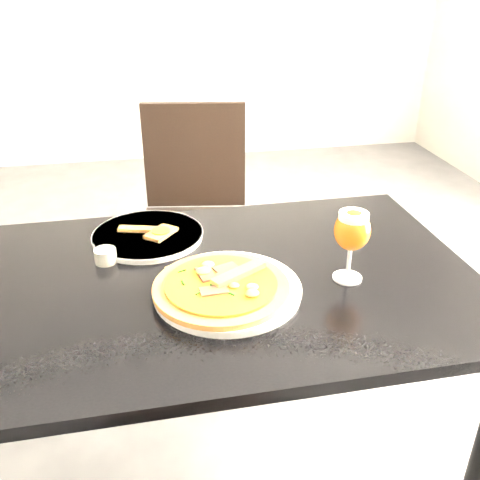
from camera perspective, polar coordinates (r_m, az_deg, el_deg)
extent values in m
plane|color=#49494B|center=(1.90, -10.95, -21.56)|extent=(6.00, 6.00, 0.00)
cube|color=black|center=(1.30, -1.33, -4.38)|extent=(1.21, 0.81, 0.03)
cylinder|color=black|center=(1.48, 24.14, -21.21)|extent=(0.05, 0.05, 0.72)
cylinder|color=black|center=(1.81, -20.58, -10.40)|extent=(0.05, 0.05, 0.72)
cylinder|color=black|center=(1.92, 13.14, -6.88)|extent=(0.05, 0.05, 0.72)
cube|color=black|center=(2.13, -4.82, 0.68)|extent=(0.49, 0.49, 0.04)
cylinder|color=black|center=(2.12, -9.53, -7.38)|extent=(0.04, 0.04, 0.44)
cylinder|color=black|center=(2.10, 0.04, -7.31)|extent=(0.04, 0.04, 0.44)
cylinder|color=black|center=(2.41, -8.57, -2.64)|extent=(0.04, 0.04, 0.44)
cylinder|color=black|center=(2.40, -0.23, -2.54)|extent=(0.04, 0.04, 0.44)
cube|color=black|center=(2.21, -4.86, 8.93)|extent=(0.41, 0.09, 0.43)
cylinder|color=white|center=(1.22, -1.36, -5.37)|extent=(0.43, 0.43, 0.02)
cylinder|color=#A47527|center=(1.20, -2.03, -5.10)|extent=(0.31, 0.31, 0.01)
cylinder|color=#AC4D0E|center=(1.19, -2.03, -4.70)|extent=(0.25, 0.25, 0.01)
cube|color=#4D3421|center=(1.19, -0.48, -4.32)|extent=(0.06, 0.03, 0.00)
cube|color=#4D3421|center=(1.24, -2.44, -3.16)|extent=(0.03, 0.06, 0.00)
cube|color=#4D3421|center=(1.18, -5.72, -4.83)|extent=(0.06, 0.03, 0.00)
cube|color=#4D3421|center=(1.16, -1.78, -5.32)|extent=(0.03, 0.06, 0.00)
ellipsoid|color=gold|center=(1.20, -1.21, -4.01)|extent=(0.03, 0.03, 0.01)
ellipsoid|color=gold|center=(1.25, -2.51, -2.54)|extent=(0.03, 0.03, 0.01)
ellipsoid|color=gold|center=(1.20, -3.01, -4.17)|extent=(0.03, 0.03, 0.01)
ellipsoid|color=gold|center=(1.15, -5.08, -5.63)|extent=(0.03, 0.03, 0.01)
ellipsoid|color=gold|center=(1.17, -1.90, -4.92)|extent=(0.03, 0.03, 0.01)
ellipsoid|color=gold|center=(1.17, 1.46, -5.06)|extent=(0.03, 0.03, 0.01)
cube|color=#174C0D|center=(1.20, -1.87, -4.12)|extent=(0.01, 0.02, 0.00)
cube|color=#174C0D|center=(1.23, -2.84, -3.40)|extent=(0.01, 0.02, 0.00)
cube|color=#174C0D|center=(1.23, -5.10, -3.35)|extent=(0.02, 0.02, 0.00)
cube|color=#174C0D|center=(1.19, -3.62, -4.48)|extent=(0.02, 0.01, 0.00)
cube|color=#174C0D|center=(1.17, -4.88, -5.38)|extent=(0.02, 0.01, 0.00)
cube|color=#174C0D|center=(1.18, -2.42, -4.90)|extent=(0.02, 0.02, 0.00)
cube|color=#174C0D|center=(1.15, -1.86, -5.82)|extent=(0.01, 0.02, 0.00)
cube|color=#174C0D|center=(1.14, 0.47, -6.24)|extent=(0.01, 0.02, 0.00)
cube|color=#174C0D|center=(1.18, -0.54, -4.79)|extent=(0.02, 0.01, 0.00)
cube|color=#174C0D|center=(1.20, 1.03, -4.12)|extent=(0.02, 0.00, 0.00)
cube|color=#174C0D|center=(1.20, -1.48, -4.22)|extent=(0.02, 0.01, 0.00)
cube|color=#A47527|center=(1.22, -0.51, -3.37)|extent=(0.14, 0.10, 0.01)
cylinder|color=white|center=(1.48, -9.79, 0.48)|extent=(0.34, 0.34, 0.02)
cube|color=#A47527|center=(1.49, -10.87, 1.15)|extent=(0.11, 0.05, 0.01)
cube|color=#A47527|center=(1.46, -8.42, 0.76)|extent=(0.10, 0.10, 0.01)
cylinder|color=#AC4D0E|center=(1.46, -8.44, 0.98)|extent=(0.05, 0.05, 0.00)
cube|color=#A47527|center=(1.33, -5.61, -2.55)|extent=(0.12, 0.07, 0.01)
cylinder|color=beige|center=(1.38, -14.16, -1.66)|extent=(0.05, 0.05, 0.04)
cylinder|color=gold|center=(1.37, -14.22, -1.19)|extent=(0.05, 0.05, 0.01)
cylinder|color=silver|center=(1.30, 11.36, -3.95)|extent=(0.07, 0.07, 0.01)
cylinder|color=silver|center=(1.28, 11.52, -2.42)|extent=(0.01, 0.01, 0.08)
ellipsoid|color=#AD5210|center=(1.24, 11.89, 1.01)|extent=(0.08, 0.08, 0.10)
cylinder|color=white|center=(1.23, 12.05, 2.52)|extent=(0.07, 0.07, 0.02)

